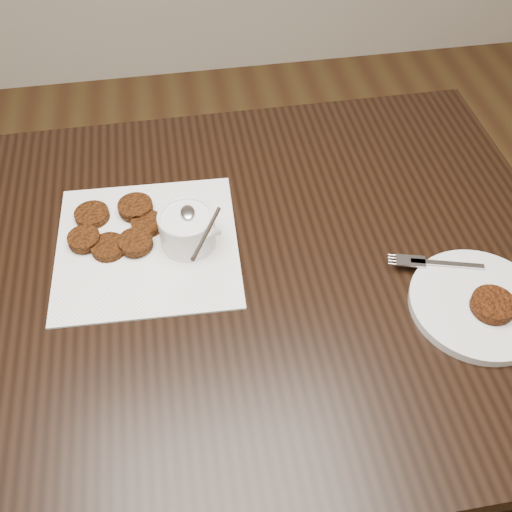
{
  "coord_description": "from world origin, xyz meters",
  "views": [
    {
      "loc": [
        -0.02,
        -0.48,
        1.51
      ],
      "look_at": [
        0.08,
        0.13,
        0.8
      ],
      "focal_mm": 41.22,
      "sensor_mm": 36.0,
      "label": 1
    }
  ],
  "objects": [
    {
      "name": "table",
      "position": [
        -0.06,
        0.16,
        0.38
      ],
      "size": [
        1.37,
        0.88,
        0.75
      ],
      "primitive_type": "cube",
      "color": "black",
      "rests_on": "floor"
    },
    {
      "name": "sauce_ramekin",
      "position": [
        -0.02,
        0.22,
        0.82
      ],
      "size": [
        0.16,
        0.16,
        0.13
      ],
      "primitive_type": null,
      "rotation": [
        0.0,
        0.0,
        -0.36
      ],
      "color": "silver",
      "rests_on": "napkin"
    },
    {
      "name": "plate_with_patty",
      "position": [
        0.42,
        0.01,
        0.77
      ],
      "size": [
        0.27,
        0.27,
        0.03
      ],
      "primitive_type": null,
      "rotation": [
        0.0,
        0.0,
        -0.28
      ],
      "color": "silver",
      "rests_on": "table"
    },
    {
      "name": "patty_cluster",
      "position": [
        -0.14,
        0.26,
        0.76
      ],
      "size": [
        0.24,
        0.24,
        0.02
      ],
      "primitive_type": null,
      "rotation": [
        0.0,
        0.0,
        0.21
      ],
      "color": "#56260B",
      "rests_on": "napkin"
    },
    {
      "name": "napkin",
      "position": [
        -0.09,
        0.23,
        0.75
      ],
      "size": [
        0.33,
        0.33,
        0.0
      ],
      "primitive_type": "cube",
      "rotation": [
        0.0,
        0.0,
        -0.04
      ],
      "color": "white",
      "rests_on": "table"
    },
    {
      "name": "floor",
      "position": [
        0.0,
        0.0,
        0.0
      ],
      "size": [
        4.0,
        4.0,
        0.0
      ],
      "primitive_type": "plane",
      "color": "#533B1C",
      "rests_on": "ground"
    }
  ]
}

